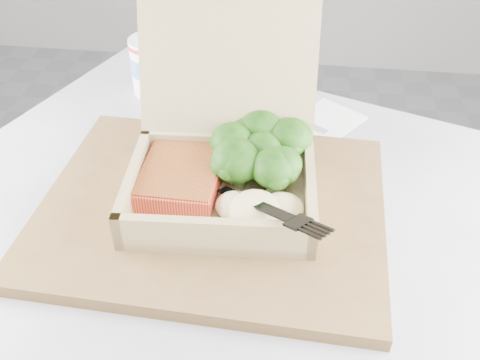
# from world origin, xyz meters

# --- Properties ---
(cafe_table) EXTENTS (0.91, 0.91, 0.70)m
(cafe_table) POSITION_xyz_m (0.49, 0.19, 0.52)
(cafe_table) COLOR black
(cafe_table) RESTS_ON floor
(serving_tray) EXTENTS (0.39, 0.31, 0.02)m
(serving_tray) POSITION_xyz_m (0.49, 0.23, 0.70)
(serving_tray) COLOR brown
(serving_tray) RESTS_ON cafe_table
(takeout_container) EXTENTS (0.22, 0.23, 0.19)m
(takeout_container) POSITION_xyz_m (0.50, 0.26, 0.76)
(takeout_container) COLOR tan
(takeout_container) RESTS_ON serving_tray
(salmon_fillet) EXTENTS (0.09, 0.11, 0.02)m
(salmon_fillet) POSITION_xyz_m (0.46, 0.25, 0.73)
(salmon_fillet) COLOR #F55030
(salmon_fillet) RESTS_ON takeout_container
(broccoli_pile) EXTENTS (0.13, 0.13, 0.05)m
(broccoli_pile) POSITION_xyz_m (0.54, 0.28, 0.75)
(broccoli_pile) COLOR #306516
(broccoli_pile) RESTS_ON takeout_container
(mashed_potatoes) EXTENTS (0.09, 0.08, 0.03)m
(mashed_potatoes) POSITION_xyz_m (0.55, 0.20, 0.74)
(mashed_potatoes) COLOR beige
(mashed_potatoes) RESTS_ON takeout_container
(plastic_fork) EXTENTS (0.13, 0.12, 0.04)m
(plastic_fork) POSITION_xyz_m (0.53, 0.21, 0.75)
(plastic_fork) COLOR black
(plastic_fork) RESTS_ON mashed_potatoes
(paper_cup) EXTENTS (0.07, 0.07, 0.08)m
(paper_cup) POSITION_xyz_m (0.36, 0.49, 0.74)
(paper_cup) COLOR white
(paper_cup) RESTS_ON cafe_table
(receipt) EXTENTS (0.15, 0.17, 0.00)m
(receipt) POSITION_xyz_m (0.61, 0.42, 0.70)
(receipt) COLOR white
(receipt) RESTS_ON cafe_table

